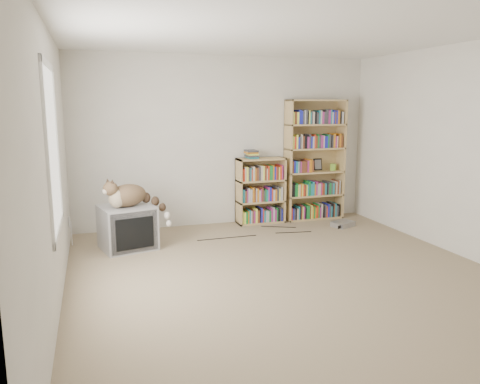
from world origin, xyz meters
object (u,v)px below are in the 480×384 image
object	(u,v)px
cat	(133,198)
bookcase_tall	(314,163)
crt_tv	(127,227)
bookcase_short	(260,193)
dvd_player	(343,224)

from	to	relation	value
cat	bookcase_tall	xyz separation A→B (m)	(2.86, 0.79, 0.24)
crt_tv	bookcase_short	xyz separation A→B (m)	(2.05, 0.75, 0.19)
bookcase_tall	cat	bearing A→B (deg)	-164.57
crt_tv	cat	xyz separation A→B (m)	(0.09, -0.04, 0.38)
bookcase_short	bookcase_tall	bearing A→B (deg)	0.13
dvd_player	crt_tv	bearing A→B (deg)	157.67
crt_tv	dvd_player	xyz separation A→B (m)	(3.15, 0.14, -0.23)
bookcase_tall	bookcase_short	size ratio (longest dim) A/B	1.87
bookcase_tall	dvd_player	size ratio (longest dim) A/B	5.76
cat	bookcase_tall	world-z (taller)	bookcase_tall
crt_tv	bookcase_tall	distance (m)	3.10
bookcase_tall	bookcase_short	bearing A→B (deg)	-179.87
crt_tv	dvd_player	world-z (taller)	crt_tv
bookcase_short	crt_tv	bearing A→B (deg)	-159.90
crt_tv	dvd_player	bearing A→B (deg)	-11.00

